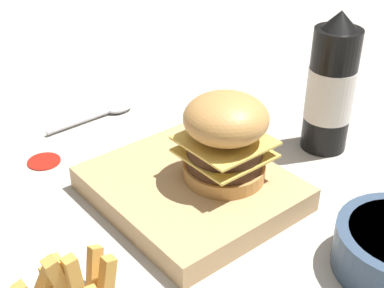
% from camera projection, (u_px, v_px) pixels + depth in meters
% --- Properties ---
extents(ground_plane, '(6.00, 6.00, 0.00)m').
position_uv_depth(ground_plane, '(203.00, 207.00, 0.68)').
color(ground_plane, '#B7B2A8').
extents(serving_board, '(0.24, 0.22, 0.03)m').
position_uv_depth(serving_board, '(192.00, 188.00, 0.69)').
color(serving_board, tan).
rests_on(serving_board, ground_plane).
extents(burger, '(0.10, 0.10, 0.11)m').
position_uv_depth(burger, '(224.00, 136.00, 0.65)').
color(burger, tan).
rests_on(burger, serving_board).
extents(ketchup_bottle, '(0.07, 0.07, 0.21)m').
position_uv_depth(ketchup_bottle, '(331.00, 89.00, 0.76)').
color(ketchup_bottle, black).
rests_on(ketchup_bottle, ground_plane).
extents(spoon, '(0.03, 0.16, 0.01)m').
position_uv_depth(spoon, '(110.00, 111.00, 0.89)').
color(spoon, silver).
rests_on(spoon, ground_plane).
extents(ketchup_puddle, '(0.05, 0.05, 0.00)m').
position_uv_depth(ketchup_puddle, '(44.00, 161.00, 0.77)').
color(ketchup_puddle, '#B21E14').
rests_on(ketchup_puddle, ground_plane).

